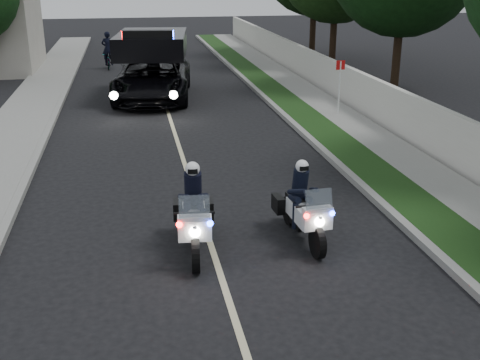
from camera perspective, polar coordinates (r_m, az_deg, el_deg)
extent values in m
plane|color=black|center=(9.13, 0.00, -14.69)|extent=(120.00, 120.00, 0.00)
cube|color=gray|center=(18.94, 6.60, 4.05)|extent=(0.20, 60.00, 0.15)
cube|color=#193814|center=(19.15, 8.61, 4.15)|extent=(1.20, 60.00, 0.16)
cube|color=gray|center=(19.61, 12.21, 4.29)|extent=(1.40, 60.00, 0.16)
cube|color=beige|center=(19.85, 15.04, 6.25)|extent=(0.22, 60.00, 1.50)
cube|color=gray|center=(18.32, -18.75, 2.57)|extent=(0.20, 60.00, 0.15)
cube|color=#BFB78C|center=(18.20, -5.87, 3.19)|extent=(0.12, 50.00, 0.01)
imported|color=black|center=(25.21, -8.28, 7.75)|extent=(3.73, 6.70, 3.10)
imported|color=black|center=(33.24, -12.44, 10.39)|extent=(0.56, 1.61, 0.84)
imported|color=black|center=(33.24, -12.44, 10.39)|extent=(0.67, 0.48, 1.77)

